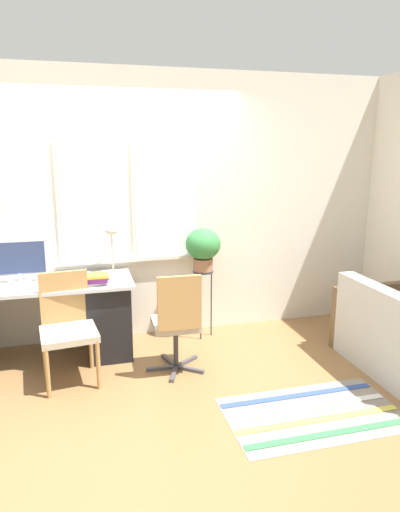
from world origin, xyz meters
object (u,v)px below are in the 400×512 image
object	(u,v)px
mouse	(52,286)
potted_plant	(203,246)
desk_lamp	(112,239)
office_chair_swivel	(177,321)
keyboard	(20,289)
book_stack	(96,279)
plant_stand	(203,282)
desk_chair_wooden	(68,325)
monitor	(18,261)

from	to	relation	value
mouse	potted_plant	bearing A→B (deg)	12.79
mouse	desk_lamp	world-z (taller)	desk_lamp
mouse	office_chair_swivel	size ratio (longest dim) A/B	0.07
keyboard	book_stack	bearing A→B (deg)	-1.48
plant_stand	book_stack	bearing A→B (deg)	-162.75
mouse	desk_chair_wooden	distance (m)	0.40
monitor	mouse	size ratio (longest dim) A/B	8.05
potted_plant	desk_lamp	bearing A→B (deg)	177.89
office_chair_swivel	potted_plant	world-z (taller)	potted_plant
office_chair_swivel	mouse	bearing A→B (deg)	-18.77
desk_lamp	plant_stand	xyz separation A→B (m)	(0.90, -0.03, -0.49)
mouse	office_chair_swivel	world-z (taller)	office_chair_swivel
desk_chair_wooden	plant_stand	world-z (taller)	desk_chair_wooden
desk_chair_wooden	office_chair_swivel	xyz separation A→B (m)	(0.91, -0.13, -0.01)
monitor	mouse	distance (m)	0.43
potted_plant	keyboard	bearing A→B (deg)	-169.52
keyboard	office_chair_swivel	bearing A→B (deg)	-17.30
mouse	book_stack	xyz separation A→B (m)	(0.38, -0.00, 0.04)
plant_stand	potted_plant	xyz separation A→B (m)	(0.00, 0.00, 0.37)
keyboard	desk_lamp	bearing A→B (deg)	23.25
desk_chair_wooden	potted_plant	bearing A→B (deg)	17.06
potted_plant	plant_stand	bearing A→B (deg)	-90.00
desk_lamp	desk_chair_wooden	world-z (taller)	desk_lamp
desk_chair_wooden	potted_plant	size ratio (longest dim) A/B	2.10
book_stack	mouse	bearing A→B (deg)	179.44
desk_lamp	book_stack	bearing A→B (deg)	-115.54
keyboard	plant_stand	xyz separation A→B (m)	(1.73, 0.32, -0.16)
mouse	desk_chair_wooden	world-z (taller)	desk_chair_wooden
mouse	desk_chair_wooden	bearing A→B (deg)	-65.21
book_stack	potted_plant	bearing A→B (deg)	17.25
monitor	plant_stand	distance (m)	1.79
keyboard	desk_lamp	distance (m)	0.95
keyboard	mouse	bearing A→B (deg)	-2.80
desk_chair_wooden	book_stack	bearing A→B (deg)	37.86
book_stack	desk_chair_wooden	bearing A→B (deg)	-135.33
monitor	office_chair_swivel	world-z (taller)	monitor
desk_lamp	office_chair_swivel	bearing A→B (deg)	-57.89
book_stack	desk_chair_wooden	size ratio (longest dim) A/B	0.26
monitor	desk_chair_wooden	xyz separation A→B (m)	(0.41, -0.52, -0.46)
desk_lamp	desk_chair_wooden	xyz separation A→B (m)	(-0.44, -0.63, -0.60)
book_stack	office_chair_swivel	size ratio (longest dim) A/B	0.25
monitor	office_chair_swivel	distance (m)	1.54
keyboard	monitor	bearing A→B (deg)	96.18
monitor	office_chair_swivel	xyz separation A→B (m)	(1.32, -0.64, -0.47)
desk_lamp	potted_plant	xyz separation A→B (m)	(0.90, -0.03, -0.12)
potted_plant	office_chair_swivel	bearing A→B (deg)	-120.78
mouse	plant_stand	distance (m)	1.51
desk_lamp	mouse	bearing A→B (deg)	-146.79
book_stack	monitor	bearing A→B (deg)	158.98
mouse	desk_lamp	xyz separation A→B (m)	(0.56, 0.37, 0.33)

